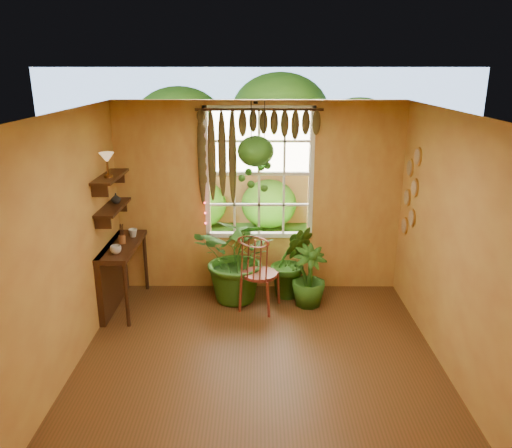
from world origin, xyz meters
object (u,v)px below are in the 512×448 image
at_px(counter_ledge, 116,268).
at_px(potted_plant_mid, 292,261).
at_px(hanging_basket, 256,155).
at_px(potted_plant_left, 239,258).
at_px(windsor_chair, 259,284).

bearing_deg(counter_ledge, potted_plant_mid, 7.82).
distance_m(potted_plant_mid, hanging_basket, 1.56).
height_order(potted_plant_left, potted_plant_mid, potted_plant_left).
distance_m(windsor_chair, potted_plant_left, 0.47).
xyz_separation_m(counter_ledge, potted_plant_left, (1.64, 0.20, 0.08)).
bearing_deg(hanging_basket, counter_ledge, -166.54).
xyz_separation_m(windsor_chair, potted_plant_mid, (0.46, 0.39, 0.17)).
bearing_deg(windsor_chair, hanging_basket, 116.54).
height_order(counter_ledge, windsor_chair, windsor_chair).
xyz_separation_m(counter_ledge, hanging_basket, (1.86, 0.45, 1.45)).
height_order(potted_plant_left, hanging_basket, hanging_basket).
distance_m(counter_ledge, potted_plant_mid, 2.39).
bearing_deg(hanging_basket, windsor_chair, -85.11).
bearing_deg(potted_plant_mid, counter_ledge, -172.18).
relative_size(windsor_chair, potted_plant_left, 0.99).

